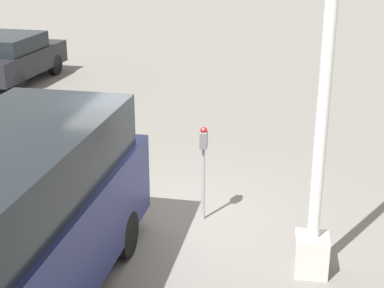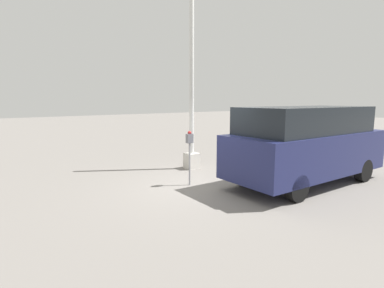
% 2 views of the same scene
% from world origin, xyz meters
% --- Properties ---
extents(ground_plane, '(80.00, 80.00, 0.00)m').
position_xyz_m(ground_plane, '(0.00, 0.00, 0.00)').
color(ground_plane, slate).
extents(parking_meter_near, '(0.20, 0.11, 1.56)m').
position_xyz_m(parking_meter_near, '(-0.27, 0.43, 1.15)').
color(parking_meter_near, '#9E9EA3').
rests_on(parking_meter_near, ground).
extents(lamp_post, '(0.44, 0.44, 5.86)m').
position_xyz_m(lamp_post, '(1.08, 2.06, 1.91)').
color(lamp_post, beige).
rests_on(lamp_post, ground).
extents(parked_van, '(5.24, 2.26, 2.23)m').
position_xyz_m(parked_van, '(2.50, -1.50, 1.20)').
color(parked_van, navy).
rests_on(parked_van, ground).
extents(car_distant, '(3.98, 2.12, 1.45)m').
position_xyz_m(car_distant, '(-8.21, -6.32, 0.78)').
color(car_distant, black).
rests_on(car_distant, ground).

